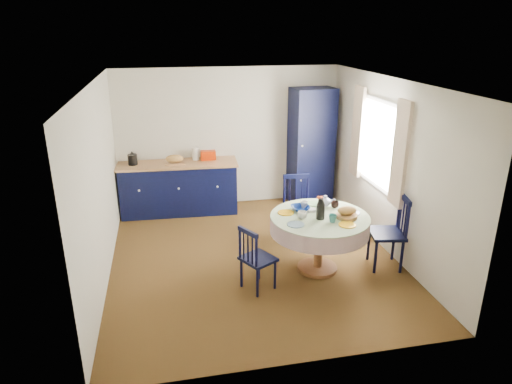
{
  "coord_description": "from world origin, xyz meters",
  "views": [
    {
      "loc": [
        -1.14,
        -5.77,
        3.18
      ],
      "look_at": [
        0.08,
        0.2,
        0.94
      ],
      "focal_mm": 32.0,
      "sensor_mm": 36.0,
      "label": 1
    }
  ],
  "objects_px": {
    "kitchen_counter": "(179,187)",
    "chair_far": "(297,208)",
    "chair_left": "(256,258)",
    "mug_c": "(335,205)",
    "chair_right": "(390,232)",
    "mug_b": "(333,218)",
    "dining_table": "(320,225)",
    "mug_d": "(304,205)",
    "mug_a": "(302,215)",
    "cobalt_bowl": "(300,208)",
    "pantry_cabinet": "(311,147)"
  },
  "relations": [
    {
      "from": "kitchen_counter",
      "to": "chair_far",
      "type": "height_order",
      "value": "kitchen_counter"
    },
    {
      "from": "chair_left",
      "to": "mug_c",
      "type": "bearing_deg",
      "value": -94.96
    },
    {
      "from": "chair_right",
      "to": "mug_b",
      "type": "distance_m",
      "value": 0.95
    },
    {
      "from": "chair_far",
      "to": "mug_b",
      "type": "bearing_deg",
      "value": -80.93
    },
    {
      "from": "dining_table",
      "to": "mug_d",
      "type": "relative_size",
      "value": 12.45
    },
    {
      "from": "mug_c",
      "to": "mug_b",
      "type": "bearing_deg",
      "value": -114.17
    },
    {
      "from": "mug_b",
      "to": "mug_a",
      "type": "bearing_deg",
      "value": 151.46
    },
    {
      "from": "mug_b",
      "to": "chair_right",
      "type": "bearing_deg",
      "value": 7.25
    },
    {
      "from": "chair_far",
      "to": "chair_left",
      "type": "bearing_deg",
      "value": -121.1
    },
    {
      "from": "kitchen_counter",
      "to": "chair_left",
      "type": "xyz_separation_m",
      "value": [
        0.82,
        -2.78,
        -0.04
      ]
    },
    {
      "from": "chair_far",
      "to": "mug_b",
      "type": "relative_size",
      "value": 9.29
    },
    {
      "from": "dining_table",
      "to": "cobalt_bowl",
      "type": "distance_m",
      "value": 0.36
    },
    {
      "from": "pantry_cabinet",
      "to": "chair_right",
      "type": "bearing_deg",
      "value": -89.4
    },
    {
      "from": "pantry_cabinet",
      "to": "chair_right",
      "type": "xyz_separation_m",
      "value": [
        0.3,
        -2.61,
        -0.54
      ]
    },
    {
      "from": "mug_b",
      "to": "mug_c",
      "type": "relative_size",
      "value": 0.96
    },
    {
      "from": "mug_d",
      "to": "cobalt_bowl",
      "type": "xyz_separation_m",
      "value": [
        -0.07,
        -0.07,
        -0.02
      ]
    },
    {
      "from": "chair_right",
      "to": "mug_d",
      "type": "relative_size",
      "value": 9.82
    },
    {
      "from": "dining_table",
      "to": "mug_b",
      "type": "xyz_separation_m",
      "value": [
        0.08,
        -0.22,
        0.18
      ]
    },
    {
      "from": "mug_d",
      "to": "chair_right",
      "type": "bearing_deg",
      "value": -20.69
    },
    {
      "from": "chair_left",
      "to": "mug_b",
      "type": "bearing_deg",
      "value": -114.05
    },
    {
      "from": "chair_left",
      "to": "chair_right",
      "type": "relative_size",
      "value": 0.83
    },
    {
      "from": "chair_left",
      "to": "chair_far",
      "type": "bearing_deg",
      "value": -64.66
    },
    {
      "from": "chair_left",
      "to": "mug_d",
      "type": "bearing_deg",
      "value": -81.6
    },
    {
      "from": "pantry_cabinet",
      "to": "cobalt_bowl",
      "type": "relative_size",
      "value": 8.41
    },
    {
      "from": "chair_right",
      "to": "cobalt_bowl",
      "type": "bearing_deg",
      "value": -95.95
    },
    {
      "from": "chair_left",
      "to": "mug_d",
      "type": "relative_size",
      "value": 8.16
    },
    {
      "from": "chair_left",
      "to": "chair_right",
      "type": "distance_m",
      "value": 1.92
    },
    {
      "from": "mug_d",
      "to": "cobalt_bowl",
      "type": "bearing_deg",
      "value": -138.75
    },
    {
      "from": "dining_table",
      "to": "mug_a",
      "type": "xyz_separation_m",
      "value": [
        -0.26,
        -0.03,
        0.17
      ]
    },
    {
      "from": "mug_b",
      "to": "mug_d",
      "type": "xyz_separation_m",
      "value": [
        -0.21,
        0.53,
        -0.0
      ]
    },
    {
      "from": "chair_left",
      "to": "cobalt_bowl",
      "type": "relative_size",
      "value": 3.4
    },
    {
      "from": "pantry_cabinet",
      "to": "dining_table",
      "type": "bearing_deg",
      "value": -111.0
    },
    {
      "from": "mug_b",
      "to": "cobalt_bowl",
      "type": "height_order",
      "value": "mug_b"
    },
    {
      "from": "chair_left",
      "to": "mug_b",
      "type": "height_order",
      "value": "mug_b"
    },
    {
      "from": "kitchen_counter",
      "to": "mug_d",
      "type": "relative_size",
      "value": 19.8
    },
    {
      "from": "kitchen_counter",
      "to": "mug_b",
      "type": "bearing_deg",
      "value": -52.62
    },
    {
      "from": "dining_table",
      "to": "mug_a",
      "type": "distance_m",
      "value": 0.31
    },
    {
      "from": "cobalt_bowl",
      "to": "kitchen_counter",
      "type": "bearing_deg",
      "value": 125.0
    },
    {
      "from": "chair_left",
      "to": "mug_a",
      "type": "bearing_deg",
      "value": -96.64
    },
    {
      "from": "kitchen_counter",
      "to": "mug_b",
      "type": "height_order",
      "value": "kitchen_counter"
    },
    {
      "from": "kitchen_counter",
      "to": "mug_b",
      "type": "relative_size",
      "value": 19.11
    },
    {
      "from": "dining_table",
      "to": "chair_left",
      "type": "distance_m",
      "value": 1.01
    },
    {
      "from": "chair_right",
      "to": "mug_c",
      "type": "xyz_separation_m",
      "value": [
        -0.68,
        0.35,
        0.32
      ]
    },
    {
      "from": "mug_a",
      "to": "mug_c",
      "type": "xyz_separation_m",
      "value": [
        0.55,
        0.27,
        -0.0
      ]
    },
    {
      "from": "mug_a",
      "to": "kitchen_counter",
      "type": "bearing_deg",
      "value": 120.94
    },
    {
      "from": "chair_left",
      "to": "chair_far",
      "type": "distance_m",
      "value": 1.59
    },
    {
      "from": "pantry_cabinet",
      "to": "mug_b",
      "type": "relative_size",
      "value": 19.49
    },
    {
      "from": "mug_a",
      "to": "mug_c",
      "type": "height_order",
      "value": "mug_a"
    },
    {
      "from": "chair_left",
      "to": "mug_a",
      "type": "xyz_separation_m",
      "value": [
        0.68,
        0.28,
        0.41
      ]
    },
    {
      "from": "dining_table",
      "to": "chair_left",
      "type": "xyz_separation_m",
      "value": [
        -0.94,
        -0.31,
        -0.24
      ]
    }
  ]
}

